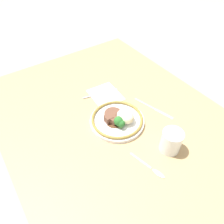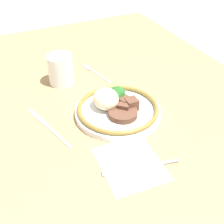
% 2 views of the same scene
% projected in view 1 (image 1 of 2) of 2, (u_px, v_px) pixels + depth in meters
% --- Properties ---
extents(ground_plane, '(8.00, 8.00, 0.00)m').
position_uv_depth(ground_plane, '(121.00, 134.00, 0.96)').
color(ground_plane, tan).
extents(dining_table, '(1.32, 0.91, 0.05)m').
position_uv_depth(dining_table, '(121.00, 130.00, 0.94)').
color(dining_table, tan).
rests_on(dining_table, ground).
extents(napkin, '(0.17, 0.14, 0.00)m').
position_uv_depth(napkin, '(105.00, 95.00, 1.07)').
color(napkin, white).
rests_on(napkin, dining_table).
extents(plate, '(0.23, 0.23, 0.07)m').
position_uv_depth(plate, '(118.00, 119.00, 0.93)').
color(plate, white).
rests_on(plate, dining_table).
extents(juice_glass, '(0.08, 0.08, 0.09)m').
position_uv_depth(juice_glass, '(171.00, 142.00, 0.82)').
color(juice_glass, orange).
rests_on(juice_glass, dining_table).
extents(fork, '(0.05, 0.18, 0.00)m').
position_uv_depth(fork, '(104.00, 93.00, 1.08)').
color(fork, '#ADADB2').
rests_on(fork, napkin).
extents(knife, '(0.20, 0.06, 0.00)m').
position_uv_depth(knife, '(155.00, 109.00, 1.00)').
color(knife, '#ADADB2').
rests_on(knife, dining_table).
extents(spoon, '(0.15, 0.05, 0.01)m').
position_uv_depth(spoon, '(154.00, 170.00, 0.78)').
color(spoon, '#ADADB2').
rests_on(spoon, dining_table).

